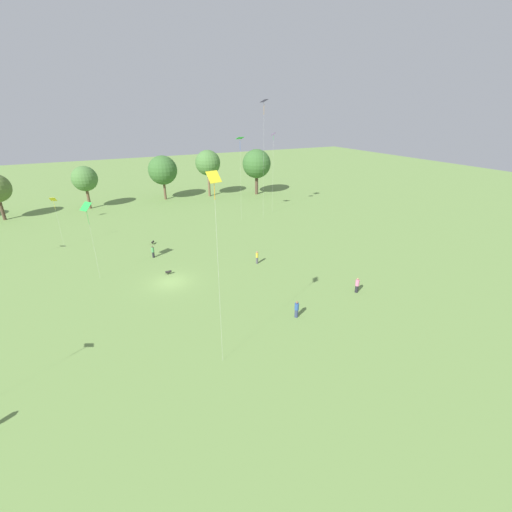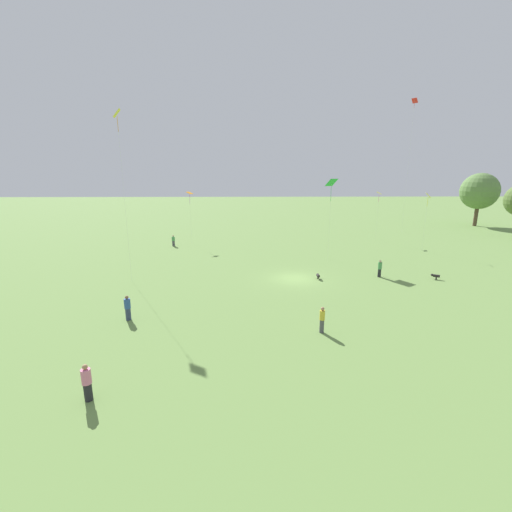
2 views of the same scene
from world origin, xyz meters
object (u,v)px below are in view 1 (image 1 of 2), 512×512
Objects in this scene: person_0 at (153,252)px; kite_8 at (86,208)px; person_2 at (257,257)px; kite_3 at (214,189)px; kite_7 at (274,139)px; dog_1 at (169,272)px; person_3 at (297,309)px; kite_1 at (264,106)px; person_1 at (357,285)px; kite_4 at (53,201)px; kite_2 at (240,141)px; dog_0 at (153,242)px.

kite_8 is (-7.25, -3.57, 8.03)m from person_0.
person_2 is 23.90m from kite_3.
dog_1 is (-25.25, -18.45, -13.88)m from kite_7.
person_3 is 17.99m from dog_1.
kite_1 reaches higher than person_3.
person_1 is 0.09× the size of kite_1.
kite_4 is 0.81× the size of kite_8.
kite_1 reaches higher than person_1.
dog_1 is at bearing 122.26° from kite_3.
kite_2 is (-0.18, 31.56, 13.29)m from person_1.
kite_4 is at bearing 40.56° from person_0.
dog_1 is at bearing -170.32° from kite_4.
person_0 is at bearing 92.81° from person_3.
person_0 is 0.23× the size of kite_4.
person_1 is 34.25m from kite_2.
dog_0 is at bearing 86.78° from person_3.
person_2 is 0.19× the size of kite_8.
person_2 is 0.12× the size of kite_2.
kite_1 is 1.36× the size of kite_7.
kite_2 is 30.15m from kite_8.
dog_0 is (8.15, 8.80, -8.55)m from kite_8.
person_1 is (18.78, -20.53, 0.02)m from person_0.
kite_2 is at bearing -52.44° from kite_1.
dog_0 is at bearing -146.25° from person_2.
dog_1 is (-9.24, 15.42, -0.55)m from person_3.
kite_1 is 2.71× the size of kite_4.
kite_2 reaches higher than person_1.
kite_2 is at bearing 135.34° from dog_1.
kite_3 is at bearing 32.85° from kite_8.
kite_2 is at bearing 131.20° from kite_8.
person_0 is 16.37m from kite_4.
person_1 is 0.19× the size of kite_8.
kite_4 reaches higher than person_1.
kite_1 is 35.25m from kite_8.
person_0 is at bearing -172.89° from dog_1.
kite_2 is 19.20× the size of dog_1.
dog_0 reaches higher than dog_1.
kite_1 is at bearing 144.36° from person_2.
kite_4 is at bearing 32.22° from person_1.
kite_7 is at bearing -24.67° from person_1.
person_2 is at bearing 11.34° from kite_1.
kite_4 is 9.81× the size of dog_0.
kite_1 is (10.94, 19.12, 18.81)m from person_2.
kite_2 is 39.71m from kite_3.
person_1 is at bearing 78.17° from kite_7.
kite_7 reaches higher than kite_4.
kite_4 is 21.35m from dog_1.
kite_4 is 14.79m from dog_0.
person_3 is 0.24× the size of kite_4.
kite_8 is at bearing -109.76° from person_2.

